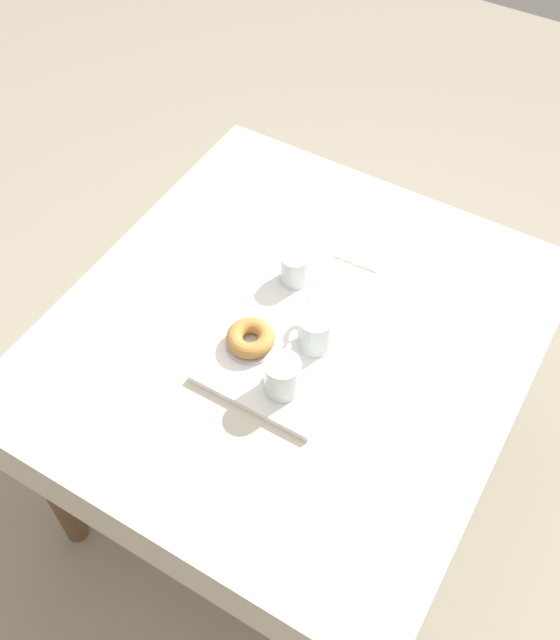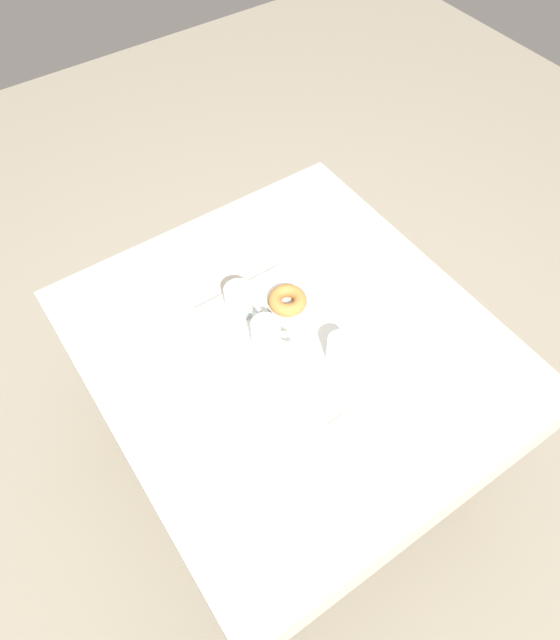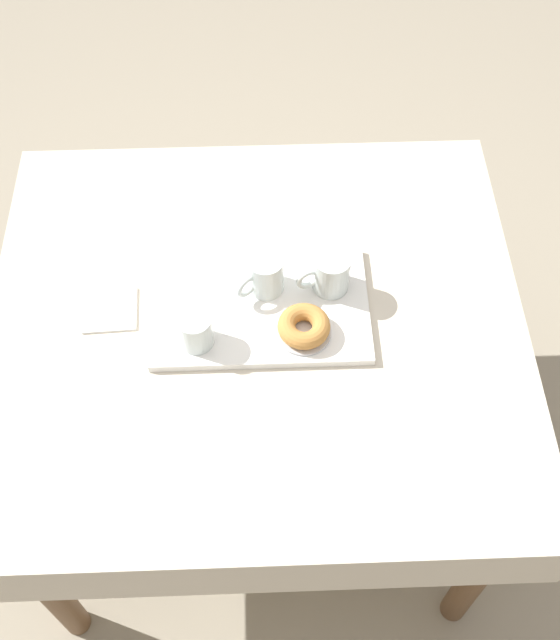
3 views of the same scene
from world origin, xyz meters
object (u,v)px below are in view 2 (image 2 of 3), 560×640
object	(u,v)px
tea_mug_left	(267,335)
donut_plate_left	(287,305)
paper_napkin	(354,433)
water_glass_near	(340,350)
tea_mug_right	(240,301)
sugar_donut_left	(288,300)
dining_table	(292,361)
serving_tray	(283,342)

from	to	relation	value
tea_mug_left	donut_plate_left	bearing A→B (deg)	-57.71
tea_mug_left	paper_napkin	world-z (taller)	tea_mug_left
water_glass_near	paper_napkin	xyz separation A→B (m)	(-0.19, 0.10, -0.05)
tea_mug_right	sugar_donut_left	bearing A→B (deg)	-117.51
paper_napkin	tea_mug_right	bearing A→B (deg)	4.24
tea_mug_right	water_glass_near	world-z (taller)	tea_mug_right
dining_table	serving_tray	distance (m)	0.11
dining_table	donut_plate_left	world-z (taller)	donut_plate_left
tea_mug_right	donut_plate_left	xyz separation A→B (m)	(-0.06, -0.12, -0.04)
serving_tray	tea_mug_left	xyz separation A→B (m)	(0.01, 0.04, 0.05)
serving_tray	tea_mug_right	bearing A→B (deg)	15.55
tea_mug_left	donut_plate_left	size ratio (longest dim) A/B	0.90
serving_tray	sugar_donut_left	bearing A→B (deg)	-41.22
tea_mug_right	paper_napkin	bearing A→B (deg)	-175.76
dining_table	tea_mug_left	distance (m)	0.18
tea_mug_left	tea_mug_right	distance (m)	0.14
serving_tray	tea_mug_left	size ratio (longest dim) A/B	4.45
water_glass_near	tea_mug_right	bearing A→B (deg)	25.00
tea_mug_right	paper_napkin	size ratio (longest dim) A/B	1.02
sugar_donut_left	dining_table	bearing A→B (deg)	152.05
dining_table	donut_plate_left	size ratio (longest dim) A/B	9.97
donut_plate_left	water_glass_near	bearing A→B (deg)	-176.75
dining_table	tea_mug_right	bearing A→B (deg)	22.77
serving_tray	water_glass_near	size ratio (longest dim) A/B	5.70
tea_mug_left	sugar_donut_left	world-z (taller)	tea_mug_left
tea_mug_right	donut_plate_left	world-z (taller)	tea_mug_right
tea_mug_left	tea_mug_right	xyz separation A→B (m)	(0.14, -0.00, 0.00)
serving_tray	tea_mug_left	bearing A→B (deg)	75.24
dining_table	donut_plate_left	distance (m)	0.17
serving_tray	water_glass_near	world-z (taller)	water_glass_near
paper_napkin	tea_mug_left	bearing A→B (deg)	6.36
dining_table	water_glass_near	xyz separation A→B (m)	(-0.12, -0.07, 0.16)
dining_table	paper_napkin	distance (m)	0.34
dining_table	serving_tray	bearing A→B (deg)	69.11
tea_mug_left	tea_mug_right	size ratio (longest dim) A/B	0.89
donut_plate_left	sugar_donut_left	bearing A→B (deg)	0.00
paper_napkin	serving_tray	bearing A→B (deg)	-1.20
dining_table	paper_napkin	world-z (taller)	paper_napkin
serving_tray	donut_plate_left	distance (m)	0.12
water_glass_near	sugar_donut_left	xyz separation A→B (m)	(0.22, 0.01, -0.01)
donut_plate_left	paper_napkin	xyz separation A→B (m)	(-0.42, 0.09, -0.02)
tea_mug_left	sugar_donut_left	size ratio (longest dim) A/B	0.95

